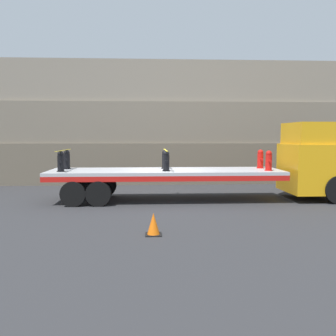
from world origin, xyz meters
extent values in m
plane|color=#2D2D30|center=(0.00, 0.00, 0.00)|extent=(120.00, 120.00, 0.00)
cube|color=#665B4C|center=(0.00, 6.26, 1.11)|extent=(60.00, 3.00, 2.22)
cube|color=#756B5B|center=(0.00, 6.41, 3.33)|extent=(60.00, 3.00, 2.22)
cube|color=gray|center=(0.00, 6.56, 5.54)|extent=(60.00, 3.00, 2.22)
cube|color=orange|center=(6.18, 0.00, 1.29)|extent=(2.40, 2.43, 1.98)
cube|color=orange|center=(5.94, 0.00, 2.72)|extent=(1.68, 2.23, 0.87)
cube|color=black|center=(6.84, 0.00, 1.69)|extent=(0.96, 2.14, 1.11)
cylinder|color=black|center=(6.60, 1.15, 0.55)|extent=(1.10, 0.28, 1.10)
cube|color=#B2B2B7|center=(0.00, 0.00, 1.18)|extent=(9.31, 2.50, 0.13)
cube|color=red|center=(0.00, -1.21, 1.02)|extent=(9.31, 0.08, 0.20)
cube|color=red|center=(0.00, 1.21, 1.02)|extent=(9.31, 0.08, 0.20)
cylinder|color=black|center=(-2.56, -1.15, 0.47)|extent=(0.94, 0.30, 0.94)
cylinder|color=black|center=(-2.56, 1.15, 0.47)|extent=(0.94, 0.30, 0.94)
cylinder|color=black|center=(-3.49, -1.15, 0.47)|extent=(0.94, 0.30, 0.94)
cylinder|color=black|center=(-3.49, 1.15, 0.47)|extent=(0.94, 0.30, 0.94)
cylinder|color=black|center=(-4.05, -0.55, 1.26)|extent=(0.31, 0.31, 0.03)
cylinder|color=black|center=(-4.05, -0.55, 1.56)|extent=(0.25, 0.25, 0.62)
sphere|color=black|center=(-4.05, -0.55, 1.92)|extent=(0.24, 0.24, 0.24)
cylinder|color=black|center=(-4.05, -0.73, 1.63)|extent=(0.11, 0.11, 0.11)
cylinder|color=black|center=(-4.05, -0.37, 1.63)|extent=(0.11, 0.11, 0.11)
cylinder|color=black|center=(-4.05, 0.55, 1.26)|extent=(0.31, 0.31, 0.03)
cylinder|color=black|center=(-4.05, 0.55, 1.56)|extent=(0.25, 0.25, 0.62)
sphere|color=black|center=(-4.05, 0.55, 1.92)|extent=(0.24, 0.24, 0.24)
cylinder|color=black|center=(-4.05, 0.37, 1.63)|extent=(0.11, 0.11, 0.11)
cylinder|color=black|center=(-4.05, 0.73, 1.63)|extent=(0.11, 0.11, 0.11)
cylinder|color=black|center=(0.00, -0.55, 1.26)|extent=(0.31, 0.31, 0.03)
cylinder|color=black|center=(0.00, -0.55, 1.56)|extent=(0.25, 0.25, 0.62)
sphere|color=black|center=(0.00, -0.55, 1.92)|extent=(0.24, 0.24, 0.24)
cylinder|color=black|center=(0.00, -0.73, 1.63)|extent=(0.11, 0.11, 0.11)
cylinder|color=black|center=(0.00, -0.37, 1.63)|extent=(0.11, 0.11, 0.11)
cylinder|color=black|center=(0.00, 0.55, 1.26)|extent=(0.31, 0.31, 0.03)
cylinder|color=black|center=(0.00, 0.55, 1.56)|extent=(0.25, 0.25, 0.62)
sphere|color=black|center=(0.00, 0.55, 1.92)|extent=(0.24, 0.24, 0.24)
cylinder|color=black|center=(0.00, 0.37, 1.63)|extent=(0.11, 0.11, 0.11)
cylinder|color=black|center=(0.00, 0.73, 1.63)|extent=(0.11, 0.11, 0.11)
cylinder|color=red|center=(4.05, -0.55, 1.26)|extent=(0.31, 0.31, 0.03)
cylinder|color=red|center=(4.05, -0.55, 1.56)|extent=(0.25, 0.25, 0.62)
sphere|color=red|center=(4.05, -0.55, 1.92)|extent=(0.24, 0.24, 0.24)
cylinder|color=red|center=(4.05, -0.73, 1.63)|extent=(0.11, 0.11, 0.11)
cylinder|color=red|center=(4.05, -0.37, 1.63)|extent=(0.11, 0.11, 0.11)
cylinder|color=red|center=(4.05, 0.55, 1.26)|extent=(0.31, 0.31, 0.03)
cylinder|color=red|center=(4.05, 0.55, 1.56)|extent=(0.25, 0.25, 0.62)
sphere|color=red|center=(4.05, 0.55, 1.92)|extent=(0.24, 0.24, 0.24)
cylinder|color=red|center=(4.05, 0.37, 1.63)|extent=(0.11, 0.11, 0.11)
cylinder|color=red|center=(4.05, 0.73, 1.63)|extent=(0.11, 0.11, 0.11)
cube|color=yellow|center=(-4.05, 0.00, 2.05)|extent=(0.05, 2.70, 0.01)
cube|color=yellow|center=(0.00, 0.00, 2.05)|extent=(0.05, 2.70, 0.01)
cube|color=black|center=(-0.58, -5.32, 0.01)|extent=(0.43, 0.43, 0.03)
cone|color=orange|center=(-0.58, -5.32, 0.31)|extent=(0.33, 0.33, 0.56)
camera|label=1|loc=(-0.72, -15.04, 2.63)|focal=40.00mm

